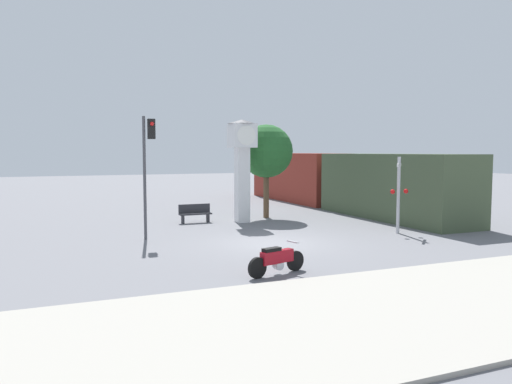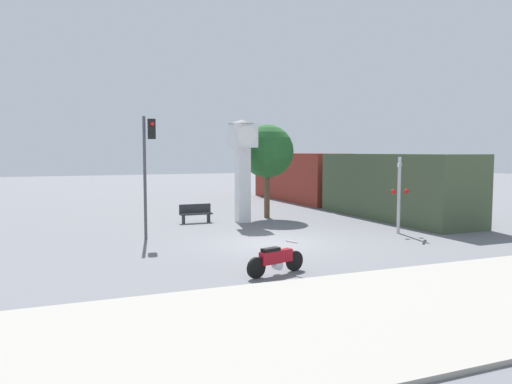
{
  "view_description": "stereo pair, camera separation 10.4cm",
  "coord_description": "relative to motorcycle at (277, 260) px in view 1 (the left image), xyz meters",
  "views": [
    {
      "loc": [
        -7.87,
        -17.2,
        3.51
      ],
      "look_at": [
        -0.5,
        0.39,
        1.97
      ],
      "focal_mm": 35.0,
      "sensor_mm": 36.0,
      "label": 1
    },
    {
      "loc": [
        -7.77,
        -17.24,
        3.51
      ],
      "look_at": [
        -0.5,
        0.39,
        1.97
      ],
      "focal_mm": 35.0,
      "sensor_mm": 36.0,
      "label": 2
    }
  ],
  "objects": [
    {
      "name": "street_tree",
      "position": [
        4.75,
        11.47,
        3.09
      ],
      "size": [
        2.82,
        2.82,
        4.95
      ],
      "color": "brown",
      "rests_on": "ground_plane"
    },
    {
      "name": "clock_tower",
      "position": [
        2.94,
        10.36,
        2.95
      ],
      "size": [
        1.42,
        1.42,
        5.1
      ],
      "color": "white",
      "rests_on": "ground_plane"
    },
    {
      "name": "ground_plane",
      "position": [
        1.9,
        4.48,
        -0.43
      ],
      "size": [
        120.0,
        120.0,
        0.0
      ],
      "primitive_type": "plane",
      "color": "slate"
    },
    {
      "name": "railroad_crossing_signal",
      "position": [
        7.93,
        4.59,
        1.38
      ],
      "size": [
        0.9,
        0.82,
        3.3
      ],
      "color": "#B7B7BC",
      "rests_on": "ground_plane"
    },
    {
      "name": "motorcycle",
      "position": [
        0.0,
        0.0,
        0.0
      ],
      "size": [
        1.99,
        0.72,
        0.9
      ],
      "rotation": [
        0.0,
        0.0,
        0.28
      ],
      "color": "black",
      "rests_on": "ground_plane"
    },
    {
      "name": "bench",
      "position": [
        0.71,
        11.05,
        0.06
      ],
      "size": [
        1.6,
        0.44,
        0.92
      ],
      "color": "#2D2D33",
      "rests_on": "ground_plane"
    },
    {
      "name": "traffic_light",
      "position": [
        -2.28,
        7.27,
        2.91
      ],
      "size": [
        0.5,
        0.35,
        4.91
      ],
      "color": "#47474C",
      "rests_on": "ground_plane"
    },
    {
      "name": "freight_train",
      "position": [
        10.78,
        13.95,
        1.27
      ],
      "size": [
        2.8,
        20.82,
        3.4
      ],
      "color": "#425138",
      "rests_on": "ground_plane"
    },
    {
      "name": "sidewalk_strip",
      "position": [
        1.9,
        -4.0,
        -0.38
      ],
      "size": [
        36.0,
        6.0,
        0.1
      ],
      "color": "#9E998E",
      "rests_on": "ground_plane"
    }
  ]
}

